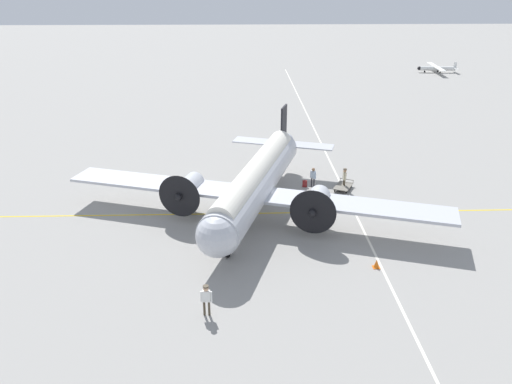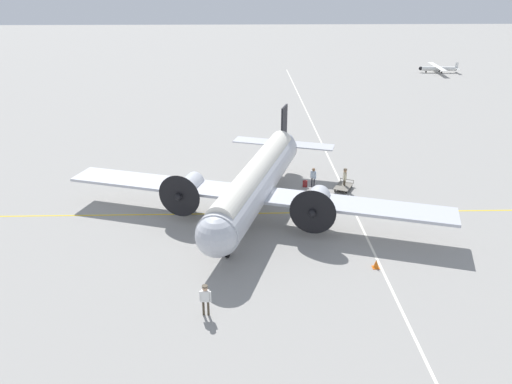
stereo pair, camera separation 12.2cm
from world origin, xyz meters
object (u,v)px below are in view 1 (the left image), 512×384
object	(u,v)px
crew_foreground	(206,297)
baggage_cart	(343,186)
suitcase_near_door	(305,184)
ramp_agent	(313,175)
passenger_boarding	(345,176)
traffic_cone	(376,264)
light_aircraft_distant	(436,68)
airliner_main	(254,183)

from	to	relation	value
crew_foreground	baggage_cart	bearing A→B (deg)	61.46
suitcase_near_door	crew_foreground	bearing A→B (deg)	-112.96
crew_foreground	baggage_cart	xyz separation A→B (m)	(10.12, 16.03, -0.84)
crew_foreground	suitcase_near_door	world-z (taller)	crew_foreground
ramp_agent	baggage_cart	bearing A→B (deg)	32.74
passenger_boarding	traffic_cone	size ratio (longest dim) A/B	3.15
suitcase_near_door	traffic_cone	distance (m)	12.72
suitcase_near_door	baggage_cart	bearing A→B (deg)	-11.10
ramp_agent	baggage_cart	world-z (taller)	ramp_agent
light_aircraft_distant	suitcase_near_door	bearing A→B (deg)	64.16
ramp_agent	baggage_cart	xyz separation A→B (m)	(2.43, -0.53, -0.75)
crew_foreground	traffic_cone	distance (m)	10.73
ramp_agent	suitcase_near_door	bearing A→B (deg)	-141.50
passenger_boarding	light_aircraft_distant	size ratio (longest dim) A/B	0.19
ramp_agent	traffic_cone	world-z (taller)	ramp_agent
light_aircraft_distant	baggage_cart	bearing A→B (deg)	67.08
baggage_cart	crew_foreground	bearing A→B (deg)	-5.09
airliner_main	traffic_cone	xyz separation A→B (m)	(7.07, -7.17, -2.29)
airliner_main	passenger_boarding	bearing A→B (deg)	140.03
light_aircraft_distant	ramp_agent	bearing A→B (deg)	64.74
passenger_boarding	crew_foreground	bearing A→B (deg)	-36.88
crew_foreground	traffic_cone	size ratio (longest dim) A/B	3.22
airliner_main	crew_foreground	world-z (taller)	airliner_main
suitcase_near_door	baggage_cart	xyz separation A→B (m)	(3.07, -0.60, -0.00)
airliner_main	traffic_cone	distance (m)	10.33
passenger_boarding	baggage_cart	size ratio (longest dim) A/B	0.77
light_aircraft_distant	traffic_cone	distance (m)	69.10
light_aircraft_distant	traffic_cone	world-z (taller)	light_aircraft_distant
airliner_main	passenger_boarding	world-z (taller)	airliner_main
airliner_main	baggage_cart	distance (m)	8.99
airliner_main	suitcase_near_door	world-z (taller)	airliner_main
passenger_boarding	ramp_agent	distance (m)	2.53
baggage_cart	traffic_cone	world-z (taller)	baggage_cart
crew_foreground	suitcase_near_door	xyz separation A→B (m)	(7.05, 16.63, -0.84)
airliner_main	baggage_cart	world-z (taller)	airliner_main
suitcase_near_door	traffic_cone	size ratio (longest dim) A/B	1.08
suitcase_near_door	light_aircraft_distant	world-z (taller)	light_aircraft_distant
airliner_main	ramp_agent	bearing A→B (deg)	153.76
airliner_main	suitcase_near_door	distance (m)	7.14
crew_foreground	passenger_boarding	xyz separation A→B (m)	(10.18, 16.14, -0.03)
airliner_main	baggage_cart	bearing A→B (deg)	139.64
crew_foreground	light_aircraft_distant	world-z (taller)	light_aircraft_distant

